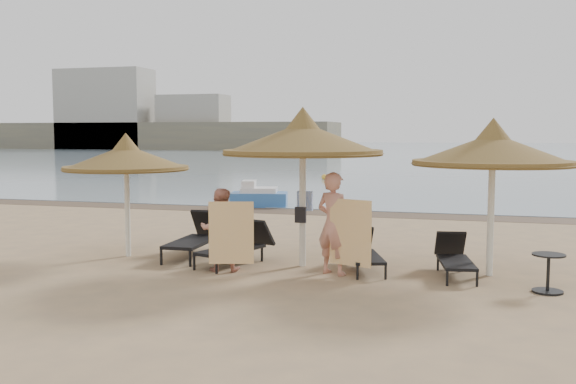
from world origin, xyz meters
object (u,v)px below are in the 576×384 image
Objects in this scene: palapa_right at (493,150)px; side_table at (548,274)px; palapa_left at (126,158)px; lounger_far_right at (454,257)px; lounger_far_left at (197,236)px; palapa_center at (303,140)px; lounger_near_left at (239,245)px; pedal_boat at (258,197)px; lounger_near_right at (363,252)px; person_right at (334,215)px; person_left at (220,223)px.

side_table is (0.87, -1.04, -1.97)m from palapa_right.
lounger_far_right is (6.63, 0.02, -1.73)m from palapa_left.
lounger_far_left is at bearing 18.55° from palapa_left.
lounger_near_left is at bearing -176.80° from palapa_center.
lounger_far_left is at bearing 168.48° from side_table.
pedal_boat is at bearing 116.62° from lounger_far_right.
person_right reaches higher than lounger_near_right.
pedal_boat is at bearing -89.06° from person_left.
palapa_right is (7.24, 0.12, 0.22)m from palapa_left.
person_right is at bearing 173.84° from side_table.
pedal_boat is at bearing 91.30° from palapa_left.
palapa_right is 1.32× the size of person_right.
palapa_left is 6.85m from lounger_far_right.
side_table is 0.30× the size of pedal_boat.
person_right is 1.01× the size of pedal_boat.
lounger_near_right reaches higher than side_table.
palapa_center is 1.43× the size of person_right.
palapa_center is at bearing 163.65° from lounger_near_right.
palapa_right is 1.48× the size of lounger_near_left.
palapa_center reaches higher than lounger_near_right.
pedal_boat is (-8.33, 10.29, 0.04)m from side_table.
palapa_center is 1.60× the size of lounger_near_left.
palapa_left reaches higher than lounger_near_right.
side_table is at bearing -12.84° from lounger_far_left.
lounger_near_right is 2.76m from person_left.
lounger_far_right is at bearing -20.33° from lounger_near_right.
person_left is (-4.24, -0.82, 0.57)m from lounger_far_right.
palapa_right is 4.54× the size of side_table.
lounger_far_left reaches higher than lounger_near_left.
palapa_left is 2.77m from person_left.
lounger_far_left is 1.13× the size of person_left.
palapa_left reaches higher than pedal_boat.
person_right reaches higher than pedal_boat.
lounger_far_right is (1.68, -0.05, -0.00)m from lounger_near_right.
lounger_far_left is 1.23m from lounger_near_left.
side_table is (3.17, -0.99, -0.04)m from lounger_near_right.
palapa_center reaches higher than palapa_left.
lounger_far_left is (-5.88, 0.34, -1.87)m from palapa_right.
person_left is (-0.09, -0.75, 0.53)m from lounger_near_left.
lounger_far_left is 3.35m from person_right.
palapa_left is 0.84× the size of palapa_center.
palapa_center is 1.81× the size of lounger_far_right.
lounger_far_right is at bearing -6.08° from lounger_far_left.
palapa_left is 1.20× the size of person_right.
palapa_right is 2.40m from side_table.
palapa_right is at bearing -0.49° from lounger_far_right.
person_right is at bearing -37.15° from palapa_center.
lounger_far_left is at bearing -64.13° from person_left.
pedal_boat reaches higher than lounger_near_left.
person_right reaches higher than lounger_far_left.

